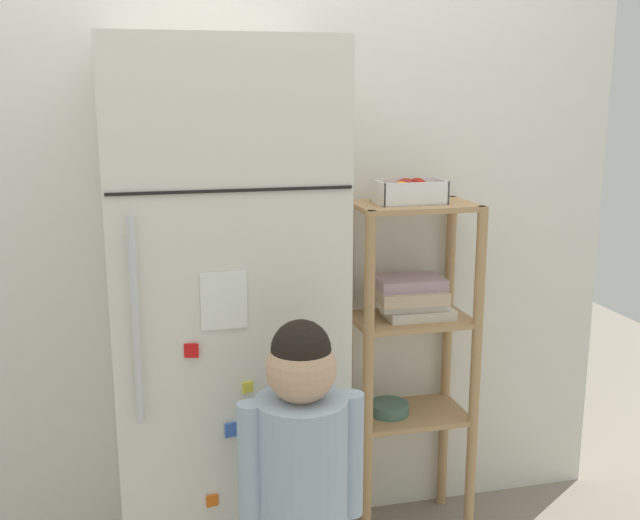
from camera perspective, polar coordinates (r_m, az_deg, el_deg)
kitchen_wall_back at (r=2.63m, az=-5.40°, el=2.24°), size 2.73×0.03×2.23m
refrigerator at (r=2.36m, az=-7.24°, el=-5.29°), size 0.65×0.62×1.73m
child_standing at (r=2.04m, az=-1.40°, el=-15.51°), size 0.33×0.25×1.03m
pantry_shelf_unit at (r=2.69m, az=6.79°, el=-5.62°), size 0.42×0.28×1.22m
fruit_bin at (r=2.57m, az=6.87°, el=5.14°), size 0.23×0.14×0.08m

